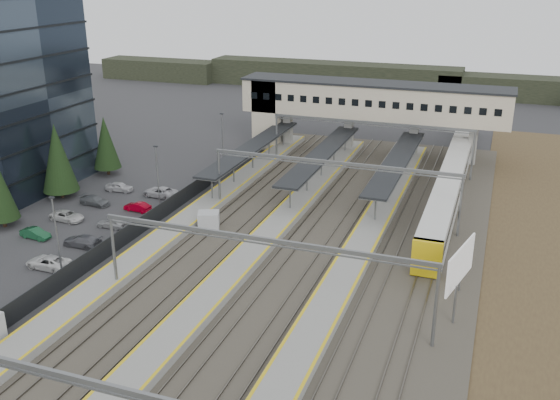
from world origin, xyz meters
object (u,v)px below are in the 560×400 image
at_px(train, 455,169).
at_px(billboard, 460,267).
at_px(relay_cabin_far, 209,221).
at_px(footbridge, 354,103).

distance_m(train, billboard, 33.67).
height_order(relay_cabin_far, billboard, billboard).
xyz_separation_m(relay_cabin_far, footbridge, (7.72, 35.14, 6.88)).
bearing_deg(relay_cabin_far, train, 46.56).
xyz_separation_m(footbridge, billboard, (19.48, -43.24, -3.99)).
distance_m(footbridge, billboard, 47.59).
bearing_deg(billboard, footbridge, 114.25).
xyz_separation_m(train, billboard, (3.18, -33.47, 1.92)).
relative_size(relay_cabin_far, billboard, 0.43).
height_order(footbridge, billboard, footbridge).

